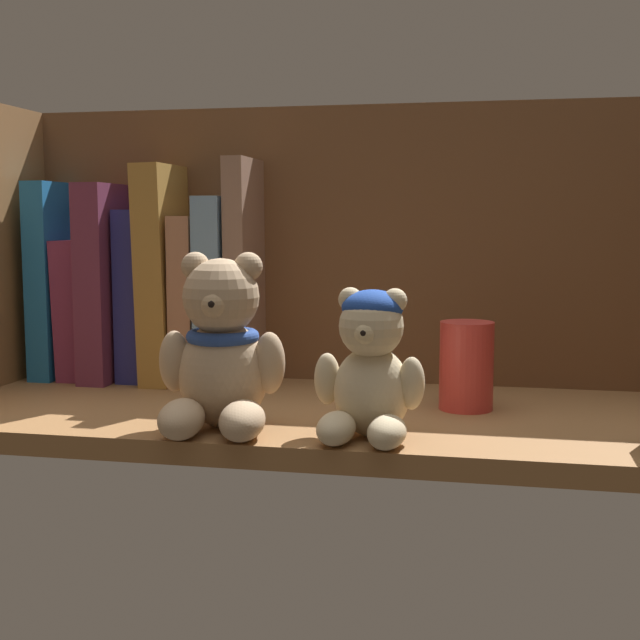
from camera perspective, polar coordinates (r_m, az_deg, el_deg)
shelf_board at (r=82.21cm, az=1.77°, el=-6.72°), size 78.04×29.16×2.00cm
shelf_back_panel at (r=95.04cm, az=3.36°, el=4.44°), size 80.44×1.20×32.67cm
book_0 at (r=104.26cm, az=-16.95°, el=2.64°), size 2.75×12.42×22.42cm
book_1 at (r=103.00cm, az=-15.28°, el=0.82°), size 3.55×11.84×15.97cm
book_2 at (r=101.18cm, az=-13.53°, el=2.54°), size 3.27×14.98×22.13cm
book_3 at (r=99.89cm, az=-11.74°, el=1.71°), size 2.78×10.86×19.26cm
book_4 at (r=98.42cm, az=-9.95°, el=3.10°), size 3.80×14.16×24.20cm
book_5 at (r=97.48cm, az=-8.11°, el=1.46°), size 2.57×13.37×18.55cm
book_6 at (r=96.37cm, az=-6.36°, el=2.05°), size 2.96×14.35×20.64cm
book_7 at (r=95.36cm, az=-4.67°, el=3.25°), size 2.40×13.46×24.76cm
teddy_bear_larger at (r=73.79cm, az=-6.68°, el=-2.31°), size 11.32×11.58×15.40cm
teddy_bear_smaller at (r=70.54cm, az=3.41°, el=-3.21°), size 9.22×9.43×12.55cm
pillar_candle at (r=82.55cm, az=9.82°, el=-3.04°), size 5.16×5.16×8.49cm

